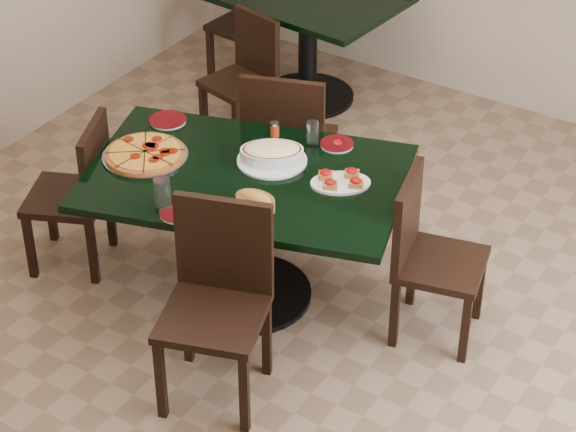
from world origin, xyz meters
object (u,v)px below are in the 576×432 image
Objects in this scene: chair_right at (426,250)px; main_table at (247,205)px; back_table at (308,27)px; pepperoni_pizza at (145,154)px; chair_far at (287,139)px; back_chair_near at (246,71)px; chair_near at (218,291)px; bread_basket at (255,201)px; back_chair_left at (251,20)px; lasagna_casserole at (272,154)px; bruschetta_platter at (341,180)px; chair_left at (80,188)px.

main_table is at bearing 92.99° from chair_right.
pepperoni_pizza is (0.36, -2.10, 0.24)m from back_table.
chair_far is 1.03m from back_chair_near.
chair_near reaches higher than chair_right.
back_table is 1.52× the size of back_chair_near.
back_chair_near is 1.61m from pepperoni_pizza.
back_chair_near is 1.99m from bread_basket.
back_chair_left is 2.69m from bread_basket.
chair_near is (0.45, -1.27, -0.00)m from chair_far.
chair_near is 1.18× the size of back_chair_left.
lasagna_casserole is 1.06× the size of bruschetta_platter.
back_table is 3.26× the size of lasagna_casserole.
lasagna_casserole is 0.41m from bread_basket.
chair_far is 2.26× the size of pepperoni_pizza.
main_table is at bearing 86.23° from chair_far.
back_chair_left is at bearing 102.61° from chair_near.
pepperoni_pizza is at bearing 78.31° from chair_left.
chair_far is 4.83× the size of bread_basket.
lasagna_casserole reaches higher than bruschetta_platter.
pepperoni_pizza is (0.82, -2.11, 0.32)m from back_chair_left.
pepperoni_pizza is at bearing 173.93° from bread_basket.
lasagna_casserole is (0.94, 0.39, 0.32)m from chair_left.
lasagna_casserole is at bearing 95.14° from chair_far.
chair_near reaches higher than back_chair_left.
lasagna_casserole is (-0.21, 0.76, 0.25)m from chair_near.
chair_left is 1.60m from back_chair_near.
bread_basket reaches higher than back_chair_left.
chair_right is at bearing -27.43° from lasagna_casserole.
chair_right is at bearing 57.00° from back_chair_left.
back_chair_left is (-0.46, 0.01, -0.07)m from back_table.
back_chair_near reaches higher than back_table.
chair_far is at bearing 90.58° from chair_near.
chair_far is 1.73m from back_chair_left.
back_chair_near is 1.86m from bruschetta_platter.
bread_basket is at bearing 94.13° from chair_far.
bread_basket is at bearing -6.19° from pepperoni_pizza.
main_table is at bearing 39.03° from back_chair_left.
pepperoni_pizza is at bearing -75.53° from back_table.
lasagna_casserole reaches higher than back_table.
back_chair_near is 4.00× the size of bread_basket.
chair_left is at bearing 168.84° from lasagna_casserole.
back_table is 1.45m from chair_far.
chair_far is 1.13× the size of chair_left.
chair_right is (1.06, -0.42, -0.06)m from chair_far.
pepperoni_pizza is at bearing 161.14° from bruschetta_platter.
chair_left is at bearing 91.75° from chair_right.
chair_near is 2.31m from back_chair_near.
lasagna_casserole is at bearing 112.95° from bread_basket.
chair_near is at bearing -84.35° from main_table.
lasagna_casserole reaches higher than pepperoni_pizza.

